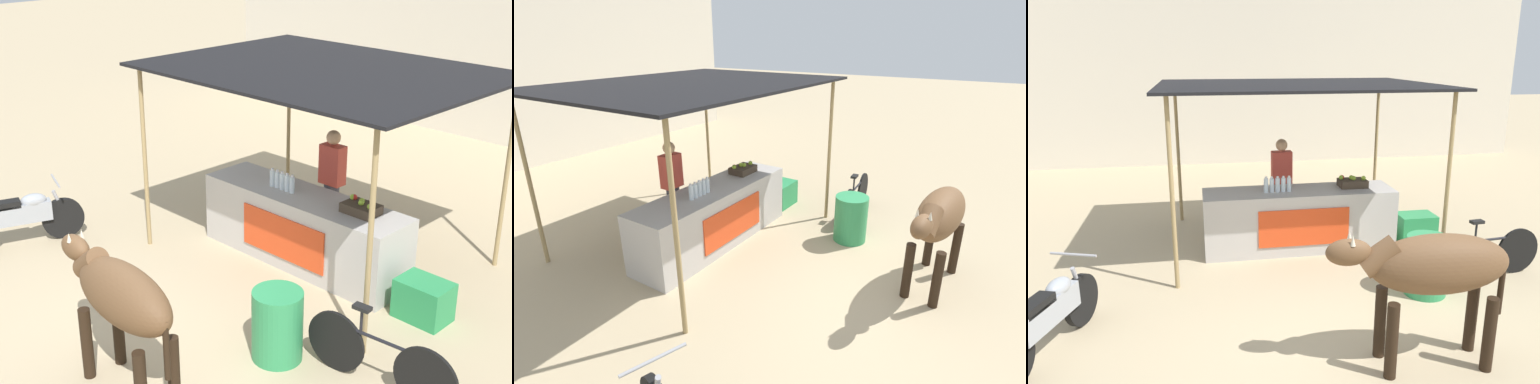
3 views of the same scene
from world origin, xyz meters
The scene contains 11 objects.
ground_plane centered at (0.00, 0.00, 0.00)m, with size 60.00×60.00×0.00m, color tan.
stall_counter centered at (0.00, 2.20, 0.48)m, with size 3.00×0.82×0.96m.
stall_awning centered at (0.00, 2.50, 2.48)m, with size 4.20×3.20×2.58m.
water_bottle_row centered at (-0.35, 2.15, 1.07)m, with size 0.43×0.07×0.25m.
fruit_crate centered at (0.88, 2.25, 1.03)m, with size 0.44×0.32×0.18m.
vendor_behind_counter centered at (-0.15, 2.95, 0.85)m, with size 0.34×0.22×1.65m.
cooler_box centered at (1.95, 2.10, 0.24)m, with size 0.60×0.44×0.48m, color #268C4C.
water_barrel centered at (1.30, 0.34, 0.39)m, with size 0.54×0.54×0.78m, color #2D8C51.
cow centered at (0.62, -1.10, 1.03)m, with size 1.83×0.60×1.44m.
motorcycle_parked centered at (-3.13, -0.23, 0.43)m, with size 0.77×1.73×0.90m.
bicycle_leaning centered at (2.35, 0.67, 0.35)m, with size 1.66×0.20×0.85m.
Camera 1 is at (5.68, -4.32, 4.41)m, focal length 50.00 mm.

